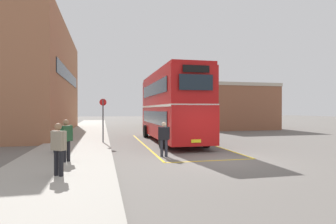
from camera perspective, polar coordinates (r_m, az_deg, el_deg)
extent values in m
plane|color=#66605B|center=(26.07, -2.41, -4.39)|extent=(135.60, 135.60, 0.00)
cube|color=#A39E93|center=(28.02, -16.57, -3.93)|extent=(4.00, 57.60, 0.14)
cube|color=#9E6647|center=(28.94, -26.67, 5.76)|extent=(6.91, 19.59, 9.80)
cube|color=#19232D|center=(28.40, -19.76, 6.88)|extent=(0.06, 14.89, 1.10)
cube|color=brown|center=(37.58, 9.66, 0.72)|extent=(8.53, 16.61, 4.74)
cube|color=#19232D|center=(36.12, 3.37, 1.11)|extent=(0.06, 12.62, 1.10)
cube|color=#BCB29E|center=(37.68, 9.66, 4.60)|extent=(8.65, 16.73, 0.36)
cylinder|color=black|center=(22.09, -4.66, -3.97)|extent=(0.29, 1.00, 1.00)
cylinder|color=black|center=(22.62, 1.97, -3.86)|extent=(0.29, 1.00, 1.00)
cylinder|color=black|center=(15.69, -1.16, -5.80)|extent=(0.29, 1.00, 1.00)
cylinder|color=black|center=(16.43, 7.90, -5.52)|extent=(0.29, 1.00, 1.00)
cube|color=#B71414|center=(19.09, 0.69, -1.97)|extent=(2.62, 10.54, 2.10)
cube|color=#B71414|center=(19.11, 0.69, 4.34)|extent=(2.61, 10.33, 2.10)
cube|color=#B71414|center=(19.22, 0.69, 7.76)|extent=(2.51, 10.23, 0.20)
cube|color=white|center=(19.07, 0.69, 1.19)|extent=(2.64, 10.44, 0.14)
cube|color=#19232D|center=(18.81, -3.15, -1.09)|extent=(0.08, 8.63, 0.84)
cube|color=#19232D|center=(18.85, -3.15, 4.69)|extent=(0.08, 8.63, 0.84)
cube|color=#19232D|center=(19.43, 4.41, -1.04)|extent=(0.08, 8.63, 0.84)
cube|color=#19232D|center=(19.47, 4.41, 4.56)|extent=(0.08, 8.63, 0.84)
cube|color=#19232D|center=(14.06, 5.84, 6.13)|extent=(1.79, 0.05, 0.80)
cube|color=black|center=(14.14, 5.84, 8.87)|extent=(1.40, 0.05, 0.36)
cube|color=#19232D|center=(24.24, -2.28, -0.50)|extent=(2.04, 0.05, 1.00)
cube|color=yellow|center=(14.08, 5.83, -5.99)|extent=(0.52, 0.03, 0.16)
cylinder|color=black|center=(37.95, -2.53, -2.16)|extent=(0.33, 0.94, 0.92)
cylinder|color=black|center=(38.67, 0.98, -2.11)|extent=(0.33, 0.94, 0.92)
cylinder|color=black|center=(32.43, 0.17, -2.62)|extent=(0.33, 0.94, 0.92)
cylinder|color=black|center=(33.27, 4.19, -2.54)|extent=(0.33, 0.94, 0.92)
cube|color=gold|center=(35.51, 0.61, -0.51)|extent=(3.12, 9.77, 2.60)
cube|color=silver|center=(35.52, 0.61, 1.69)|extent=(2.95, 9.38, 0.12)
cube|color=#19232D|center=(35.15, -1.26, 0.05)|extent=(0.63, 7.67, 0.96)
cube|color=#19232D|center=(35.91, 2.44, 0.06)|extent=(0.63, 7.67, 0.96)
cube|color=#19232D|center=(40.12, -1.58, 0.04)|extent=(1.90, 0.19, 1.10)
cylinder|color=#2D2D38|center=(13.10, -0.38, -7.49)|extent=(0.14, 0.14, 0.80)
cylinder|color=#2D2D38|center=(13.12, -1.30, -7.48)|extent=(0.14, 0.14, 0.80)
cube|color=black|center=(13.03, -0.84, -4.45)|extent=(0.51, 0.36, 0.60)
cylinder|color=black|center=(13.00, 0.18, -4.33)|extent=(0.09, 0.09, 0.57)
cylinder|color=black|center=(13.06, -1.86, -4.31)|extent=(0.09, 0.09, 0.57)
sphere|color=beige|center=(12.98, -0.85, -2.54)|extent=(0.22, 0.22, 0.22)
cylinder|color=black|center=(11.75, -20.60, -7.70)|extent=(0.14, 0.14, 0.82)
cylinder|color=black|center=(11.90, -19.86, -7.59)|extent=(0.14, 0.14, 0.82)
cube|color=#1E4728|center=(11.75, -20.24, -4.18)|extent=(0.47, 0.51, 0.61)
cylinder|color=#1E4728|center=(11.58, -21.07, -4.10)|extent=(0.09, 0.09, 0.58)
cylinder|color=#1E4728|center=(11.92, -19.42, -3.97)|extent=(0.09, 0.09, 0.58)
sphere|color=#8C6647|center=(11.74, -20.31, -2.00)|extent=(0.22, 0.22, 0.22)
cylinder|color=black|center=(9.36, -21.19, -9.85)|extent=(0.14, 0.14, 0.81)
cylinder|color=black|center=(9.52, -22.06, -9.68)|extent=(0.14, 0.14, 0.81)
cube|color=gray|center=(9.34, -21.64, -5.51)|extent=(0.50, 0.47, 0.60)
cylinder|color=gray|center=(9.16, -20.66, -5.43)|extent=(0.09, 0.09, 0.57)
cylinder|color=gray|center=(9.51, -22.59, -5.22)|extent=(0.09, 0.09, 0.57)
sphere|color=#8C6647|center=(9.29, -21.74, -2.81)|extent=(0.22, 0.22, 0.22)
cylinder|color=black|center=(14.56, -21.58, -6.08)|extent=(0.51, 0.51, 0.84)
cylinder|color=olive|center=(14.52, -21.59, -4.35)|extent=(0.54, 0.54, 0.04)
cylinder|color=#4C4C51|center=(18.02, -13.27, -1.79)|extent=(0.08, 0.08, 2.73)
cylinder|color=red|center=(18.01, -13.27, 1.98)|extent=(0.44, 0.07, 0.44)
cube|color=gold|center=(17.78, -5.03, -6.66)|extent=(0.19, 12.53, 0.01)
cube|color=gold|center=(18.81, 7.67, -6.27)|extent=(0.19, 12.53, 0.01)
cube|color=gold|center=(12.29, 8.96, -9.89)|extent=(4.27, 0.15, 0.01)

